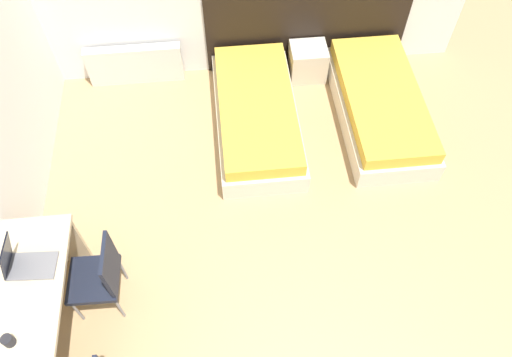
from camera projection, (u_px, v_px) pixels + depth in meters
The scene contains 9 objects.
headboard_panel at pixel (307, 30), 5.77m from camera, with size 2.35×0.03×1.02m.
bed_near_window at pixel (257, 115), 5.45m from camera, with size 0.87×1.87×0.41m.
bed_near_door at pixel (380, 105), 5.53m from camera, with size 0.87×1.87×0.41m.
nightstand at pixel (308, 62), 5.90m from camera, with size 0.42×0.36×0.42m.
radiator at pixel (135, 65), 5.83m from camera, with size 1.10×0.12×0.49m.
desk at pixel (28, 335), 3.70m from camera, with size 0.56×1.83×0.77m.
chair_near_laptop at pixel (100, 275), 4.07m from camera, with size 0.43×0.43×0.90m.
laptop at pixel (24, 263), 3.75m from camera, with size 0.37×0.25×0.36m.
mug at pixel (8, 341), 3.45m from camera, with size 0.08×0.08×0.09m.
Camera 1 is at (-0.27, -0.04, 4.30)m, focal length 35.00 mm.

